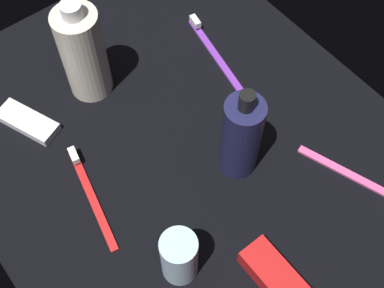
# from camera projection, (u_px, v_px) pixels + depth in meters

# --- Properties ---
(ground_plane) EXTENTS (0.84, 0.64, 0.01)m
(ground_plane) POSITION_uv_depth(u_px,v_px,m) (192.00, 156.00, 0.81)
(ground_plane) COLOR black
(lotion_bottle) EXTENTS (0.06, 0.06, 0.18)m
(lotion_bottle) POSITION_uv_depth(u_px,v_px,m) (241.00, 136.00, 0.73)
(lotion_bottle) COLOR #1D1E45
(lotion_bottle) RESTS_ON ground_plane
(bodywash_bottle) EXTENTS (0.07, 0.07, 0.19)m
(bodywash_bottle) POSITION_uv_depth(u_px,v_px,m) (83.00, 53.00, 0.80)
(bodywash_bottle) COLOR silver
(bodywash_bottle) RESTS_ON ground_plane
(deodorant_stick) EXTENTS (0.05, 0.05, 0.10)m
(deodorant_stick) POSITION_uv_depth(u_px,v_px,m) (179.00, 257.00, 0.67)
(deodorant_stick) COLOR silver
(deodorant_stick) RESTS_ON ground_plane
(toothbrush_purple) EXTENTS (0.18, 0.05, 0.02)m
(toothbrush_purple) POSITION_uv_depth(u_px,v_px,m) (212.00, 49.00, 0.91)
(toothbrush_purple) COLOR purple
(toothbrush_purple) RESTS_ON ground_plane
(toothbrush_red) EXTENTS (0.18, 0.05, 0.02)m
(toothbrush_red) POSITION_uv_depth(u_px,v_px,m) (89.00, 192.00, 0.77)
(toothbrush_red) COLOR red
(toothbrush_red) RESTS_ON ground_plane
(toothbrush_pink) EXTENTS (0.17, 0.07, 0.02)m
(toothbrush_pink) POSITION_uv_depth(u_px,v_px,m) (360.00, 178.00, 0.78)
(toothbrush_pink) COLOR #E55999
(toothbrush_pink) RESTS_ON ground_plane
(snack_bar_white) EXTENTS (0.11, 0.08, 0.01)m
(snack_bar_white) POSITION_uv_depth(u_px,v_px,m) (28.00, 122.00, 0.83)
(snack_bar_white) COLOR white
(snack_bar_white) RESTS_ON ground_plane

